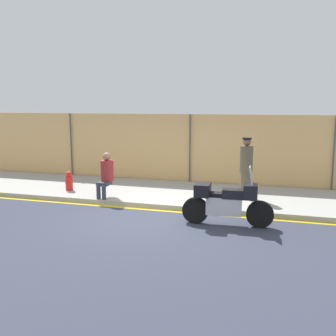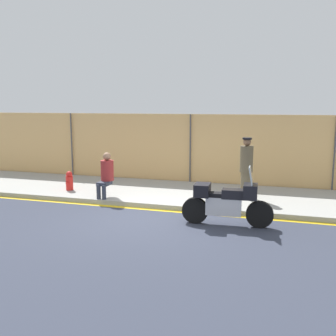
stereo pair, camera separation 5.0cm
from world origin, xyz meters
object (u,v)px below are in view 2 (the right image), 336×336
Objects in this scene: motorcycle at (226,202)px; fire_hydrant at (69,181)px; officer_standing at (246,167)px; person_seated_on_curb at (106,172)px.

motorcycle is 5.65m from fire_hydrant.
motorcycle is 2.51m from officer_standing.
motorcycle reaches higher than fire_hydrant.
motorcycle is at bearing -19.79° from person_seated_on_curb.
motorcycle is at bearing -18.93° from fire_hydrant.
fire_hydrant is at bearing 157.96° from motorcycle.
officer_standing reaches higher than person_seated_on_curb.
fire_hydrant is (-1.55, 0.47, -0.43)m from person_seated_on_curb.
officer_standing is at bearing 15.27° from person_seated_on_curb.
motorcycle is at bearing -94.94° from officer_standing.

